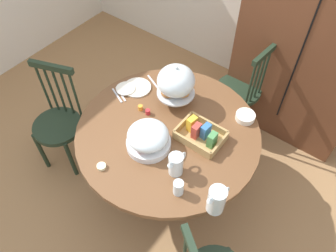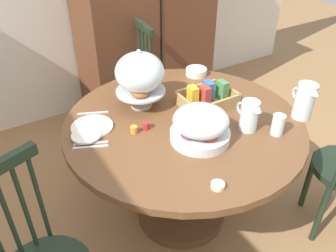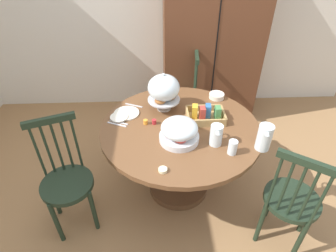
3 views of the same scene
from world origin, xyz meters
name	(u,v)px [view 3 (image 3 of 3)]	position (x,y,z in m)	size (l,w,h in m)	color
ground_plane	(184,202)	(0.00, 0.00, 0.00)	(10.00, 10.00, 0.00)	#997047
wall_back	(173,4)	(0.00, 1.83, 1.30)	(4.80, 0.06, 2.60)	silver
wooden_armoire	(212,39)	(0.43, 1.50, 0.98)	(1.18, 0.60, 1.96)	brown
dining_table	(180,144)	(-0.04, 0.18, 0.55)	(1.30, 1.30, 0.74)	brown
windsor_chair_near_window	(291,202)	(0.72, -0.39, 0.45)	(0.46, 0.46, 0.97)	#1E2D1E
windsor_chair_by_cabinet	(182,97)	(0.07, 1.13, 0.45)	(0.40, 0.40, 0.97)	#1E2D1E
windsor_chair_facing_door	(67,182)	(-0.94, -0.12, 0.45)	(0.43, 0.43, 0.97)	#1E2D1E
pastry_stand_with_dome	(164,89)	(-0.16, 0.44, 0.94)	(0.28, 0.28, 0.34)	silver
fruit_platter_covered	(179,131)	(-0.06, 0.00, 0.83)	(0.30, 0.30, 0.18)	silver
orange_juice_pitcher	(264,138)	(0.53, -0.12, 0.83)	(0.11, 0.19, 0.20)	silver
milk_pitcher	(216,136)	(0.20, -0.05, 0.82)	(0.09, 0.17, 0.17)	silver
cereal_basket	(205,115)	(0.18, 0.27, 0.78)	(0.32, 0.24, 0.12)	tan
china_plate_large	(127,113)	(-0.49, 0.38, 0.75)	(0.22, 0.22, 0.01)	white
china_plate_small	(119,117)	(-0.54, 0.31, 0.76)	(0.15, 0.15, 0.01)	white
cereal_bowl	(217,96)	(0.34, 0.60, 0.76)	(0.14, 0.14, 0.04)	white
drinking_glass	(233,147)	(0.30, -0.16, 0.80)	(0.06, 0.06, 0.11)	silver
butter_dish	(163,170)	(-0.19, -0.32, 0.75)	(0.06, 0.06, 0.02)	beige
jam_jar_strawberry	(154,122)	(-0.25, 0.22, 0.76)	(0.04, 0.04, 0.04)	#B7282D
jam_jar_apricot	(146,122)	(-0.32, 0.22, 0.76)	(0.04, 0.04, 0.04)	orange
table_knife	(119,122)	(-0.54, 0.25, 0.74)	(0.17, 0.01, 0.01)	silver
dinner_fork	(117,124)	(-0.55, 0.22, 0.74)	(0.17, 0.01, 0.01)	silver
soup_spoon	(134,105)	(-0.43, 0.50, 0.74)	(0.17, 0.01, 0.01)	silver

